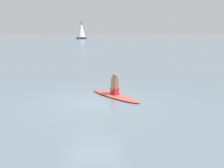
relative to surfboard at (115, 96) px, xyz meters
name	(u,v)px	position (x,y,z in m)	size (l,w,h in m)	color
ground_plane	(94,102)	(0.91, -0.94, -0.05)	(400.00, 400.00, 0.00)	slate
surfboard	(115,96)	(0.00, 0.00, 0.00)	(3.21, 0.71, 0.10)	#D84C3F
person_paddler	(115,85)	(0.00, 0.00, 0.51)	(0.43, 0.42, 1.02)	#A51E23
sailboat_center_horizon	(82,31)	(-91.68, -10.69, 3.26)	(4.19, 4.19, 7.09)	#2D3851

